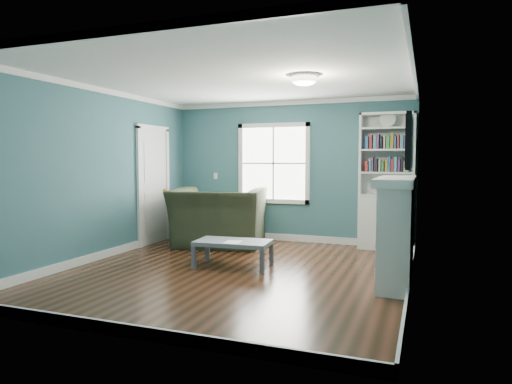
% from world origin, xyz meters
% --- Properties ---
extents(floor, '(5.00, 5.00, 0.00)m').
position_xyz_m(floor, '(0.00, 0.00, 0.00)').
color(floor, black).
rests_on(floor, ground).
extents(room_walls, '(5.00, 5.00, 5.00)m').
position_xyz_m(room_walls, '(0.00, 0.00, 1.58)').
color(room_walls, '#316167').
rests_on(room_walls, ground).
extents(trim, '(4.50, 5.00, 2.60)m').
position_xyz_m(trim, '(0.00, 0.00, 1.24)').
color(trim, white).
rests_on(trim, ground).
extents(window, '(1.40, 0.06, 1.50)m').
position_xyz_m(window, '(-0.30, 2.49, 1.45)').
color(window, white).
rests_on(window, room_walls).
extents(bookshelf, '(0.90, 0.35, 2.31)m').
position_xyz_m(bookshelf, '(1.77, 2.30, 0.92)').
color(bookshelf, silver).
rests_on(bookshelf, ground).
extents(fireplace, '(0.44, 1.58, 1.30)m').
position_xyz_m(fireplace, '(2.08, 0.20, 0.64)').
color(fireplace, black).
rests_on(fireplace, ground).
extents(tv, '(0.06, 1.10, 0.65)m').
position_xyz_m(tv, '(2.20, 0.20, 1.72)').
color(tv, black).
rests_on(tv, fireplace).
extents(door, '(0.12, 0.98, 2.17)m').
position_xyz_m(door, '(-2.22, 1.40, 1.07)').
color(door, silver).
rests_on(door, ground).
extents(ceiling_fixture, '(0.38, 0.38, 0.15)m').
position_xyz_m(ceiling_fixture, '(0.90, 0.10, 2.55)').
color(ceiling_fixture, white).
rests_on(ceiling_fixture, room_walls).
extents(light_switch, '(0.08, 0.01, 0.12)m').
position_xyz_m(light_switch, '(-1.50, 2.48, 1.20)').
color(light_switch, white).
rests_on(light_switch, room_walls).
extents(recliner, '(1.73, 1.31, 1.36)m').
position_xyz_m(recliner, '(-1.02, 1.60, 0.68)').
color(recliner, black).
rests_on(recliner, ground).
extents(coffee_table, '(1.08, 0.65, 0.38)m').
position_xyz_m(coffee_table, '(-0.13, 0.19, 0.33)').
color(coffee_table, '#4F545F').
rests_on(coffee_table, ground).
extents(paper_sheet, '(0.24, 0.30, 0.00)m').
position_xyz_m(paper_sheet, '(-0.09, 0.07, 0.38)').
color(paper_sheet, white).
rests_on(paper_sheet, coffee_table).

